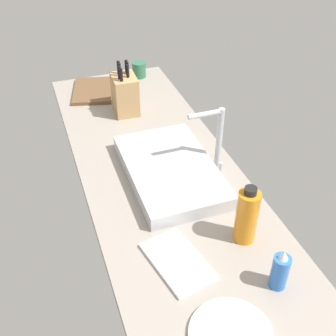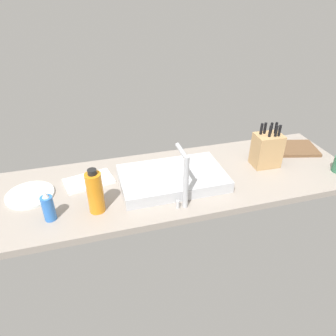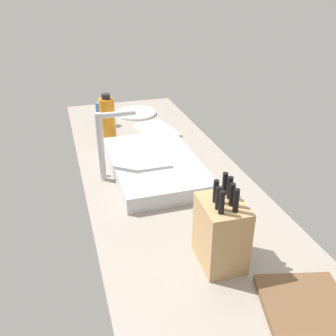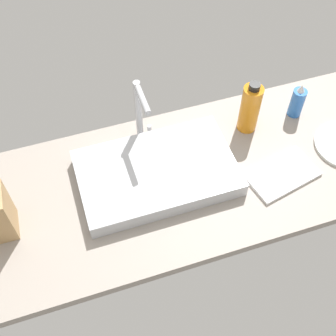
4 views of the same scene
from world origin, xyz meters
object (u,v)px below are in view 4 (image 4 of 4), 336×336
Objects in this scene: sink_basin at (157,173)px; dish_towel at (282,174)px; faucet at (140,109)px; water_bottle at (250,108)px; soap_bottle at (297,102)px.

sink_basin reaches higher than dish_towel.
faucet is 39.15cm from water_bottle.
water_bottle is 25.81cm from dish_towel.
soap_bottle is 0.61× the size of dish_towel.
sink_basin is 22.16cm from faucet.
sink_basin is 40.62cm from water_bottle.
water_bottle reaches higher than sink_basin.
dish_towel is at bearing -125.41° from soap_bottle.
sink_basin is at bearing -168.05° from soap_bottle.
dish_towel is (40.64, -30.43, -14.85)cm from faucet.
faucet is 59.07cm from soap_bottle.
soap_bottle is (58.05, -5.94, -9.18)cm from faucet.
sink_basin is 2.19× the size of dish_towel.
water_bottle is 0.90× the size of dish_towel.
faucet reaches higher than dish_towel.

